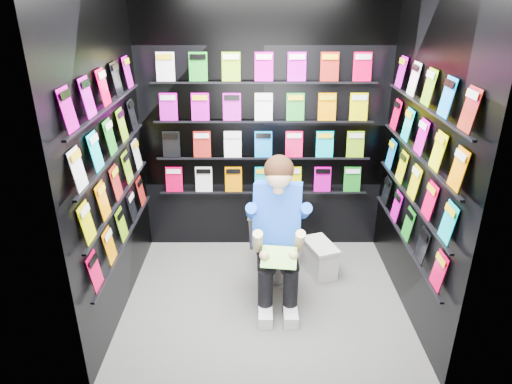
{
  "coord_description": "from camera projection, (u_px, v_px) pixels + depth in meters",
  "views": [
    {
      "loc": [
        -0.08,
        -3.29,
        2.49
      ],
      "look_at": [
        -0.07,
        0.15,
        0.97
      ],
      "focal_mm": 32.0,
      "sensor_mm": 36.0,
      "label": 1
    }
  ],
  "objects": [
    {
      "name": "comics_right",
      "position": [
        418.0,
        160.0,
        3.49
      ],
      "size": [
        0.06,
        1.7,
        1.37
      ],
      "primitive_type": null,
      "color": "#DC003E",
      "rests_on": "wall_right"
    },
    {
      "name": "reader",
      "position": [
        277.0,
        214.0,
        3.81
      ],
      "size": [
        0.63,
        0.85,
        1.45
      ],
      "primitive_type": null,
      "rotation": [
        0.0,
        0.0,
        -0.12
      ],
      "color": "blue",
      "rests_on": "toilet"
    },
    {
      "name": "wall_left",
      "position": [
        109.0,
        161.0,
        3.49
      ],
      "size": [
        0.04,
        2.0,
        2.6
      ],
      "primitive_type": "cube",
      "color": "black",
      "rests_on": "floor"
    },
    {
      "name": "held_comic",
      "position": [
        279.0,
        257.0,
        3.57
      ],
      "size": [
        0.3,
        0.2,
        0.12
      ],
      "primitive_type": "cube",
      "rotation": [
        -0.96,
        0.0,
        -0.12
      ],
      "color": "green",
      "rests_on": "reader"
    },
    {
      "name": "comics_left",
      "position": [
        113.0,
        160.0,
        3.49
      ],
      "size": [
        0.06,
        1.7,
        1.37
      ],
      "primitive_type": null,
      "color": "#DC003E",
      "rests_on": "wall_left"
    },
    {
      "name": "floor",
      "position": [
        264.0,
        300.0,
        4.02
      ],
      "size": [
        2.4,
        2.4,
        0.0
      ],
      "primitive_type": "plane",
      "color": "slate",
      "rests_on": "ground"
    },
    {
      "name": "wall_front",
      "position": [
        269.0,
        221.0,
        2.58
      ],
      "size": [
        2.4,
        0.04,
        2.6
      ],
      "primitive_type": "cube",
      "color": "black",
      "rests_on": "floor"
    },
    {
      "name": "longbox",
      "position": [
        320.0,
        259.0,
        4.36
      ],
      "size": [
        0.32,
        0.42,
        0.28
      ],
      "primitive_type": "cube",
      "rotation": [
        0.0,
        0.0,
        0.34
      ],
      "color": "silver",
      "rests_on": "floor"
    },
    {
      "name": "longbox_lid",
      "position": [
        321.0,
        245.0,
        4.3
      ],
      "size": [
        0.34,
        0.45,
        0.03
      ],
      "primitive_type": "cube",
      "rotation": [
        0.0,
        0.0,
        0.34
      ],
      "color": "silver",
      "rests_on": "longbox"
    },
    {
      "name": "comics_back",
      "position": [
        264.0,
        126.0,
        4.38
      ],
      "size": [
        2.1,
        0.06,
        1.37
      ],
      "primitive_type": null,
      "color": "#DC003E",
      "rests_on": "wall_back"
    },
    {
      "name": "wall_back",
      "position": [
        263.0,
        126.0,
        4.41
      ],
      "size": [
        2.4,
        0.04,
        2.6
      ],
      "primitive_type": "cube",
      "color": "black",
      "rests_on": "floor"
    },
    {
      "name": "toilet",
      "position": [
        275.0,
        235.0,
        4.32
      ],
      "size": [
        0.51,
        0.8,
        0.73
      ],
      "primitive_type": "imported",
      "rotation": [
        0.0,
        0.0,
        3.02
      ],
      "color": "white",
      "rests_on": "floor"
    },
    {
      "name": "wall_right",
      "position": [
        422.0,
        161.0,
        3.5
      ],
      "size": [
        0.04,
        2.0,
        2.6
      ],
      "primitive_type": "cube",
      "color": "black",
      "rests_on": "floor"
    }
  ]
}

